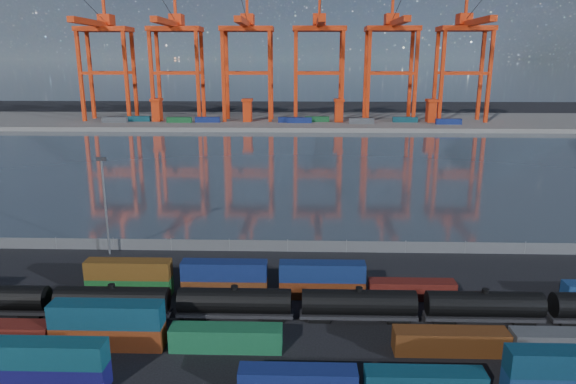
{
  "coord_description": "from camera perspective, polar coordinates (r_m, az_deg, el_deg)",
  "views": [
    {
      "loc": [
        2.46,
        -54.23,
        31.84
      ],
      "look_at": [
        0.0,
        30.0,
        10.0
      ],
      "focal_mm": 32.0,
      "sensor_mm": 36.0,
      "label": 1
    }
  ],
  "objects": [
    {
      "name": "harbor_water",
      "position": [
        162.4,
        0.78,
        3.23
      ],
      "size": [
        700.0,
        700.0,
        0.0
      ],
      "primitive_type": "plane",
      "color": "#2E3943",
      "rests_on": "ground"
    },
    {
      "name": "yard_light_mast",
      "position": [
        89.43,
        -19.67,
        -0.94
      ],
      "size": [
        1.6,
        0.4,
        16.6
      ],
      "color": "slate",
      "rests_on": "ground"
    },
    {
      "name": "far_quay",
      "position": [
        266.03,
        1.14,
        7.87
      ],
      "size": [
        700.0,
        70.0,
        2.0
      ],
      "primitive_type": "cube",
      "color": "#514F4C",
      "rests_on": "ground"
    },
    {
      "name": "container_row_north",
      "position": [
        71.75,
        -2.31,
        -10.01
      ],
      "size": [
        140.92,
        2.38,
        5.08
      ],
      "color": "navy",
      "rests_on": "ground"
    },
    {
      "name": "straddle_carriers",
      "position": [
        255.41,
        0.56,
        9.13
      ],
      "size": [
        140.0,
        7.0,
        11.1
      ],
      "color": "red",
      "rests_on": "far_quay"
    },
    {
      "name": "container_row_mid",
      "position": [
        59.89,
        -1.17,
        -15.75
      ],
      "size": [
        142.13,
        2.57,
        5.48
      ],
      "color": "#3F4345",
      "rests_on": "ground"
    },
    {
      "name": "waterfront_fence",
      "position": [
        87.85,
        -0.04,
        -6.02
      ],
      "size": [
        160.12,
        0.12,
        2.2
      ],
      "color": "#595B5E",
      "rests_on": "ground"
    },
    {
      "name": "gantry_cranes",
      "position": [
        257.81,
        -0.56,
        16.52
      ],
      "size": [
        200.59,
        49.14,
        66.54
      ],
      "color": "red",
      "rests_on": "ground"
    },
    {
      "name": "ground",
      "position": [
        62.93,
        -0.83,
        -15.87
      ],
      "size": [
        700.0,
        700.0,
        0.0
      ],
      "primitive_type": "plane",
      "color": "black",
      "rests_on": "ground"
    },
    {
      "name": "container_row_south",
      "position": [
        54.16,
        -9.03,
        -19.23
      ],
      "size": [
        125.81,
        2.38,
        5.07
      ],
      "color": "#474A4D",
      "rests_on": "ground"
    },
    {
      "name": "tanker_string",
      "position": [
        66.04,
        7.84,
        -12.23
      ],
      "size": [
        107.66,
        3.15,
        4.51
      ],
      "color": "black",
      "rests_on": "ground"
    },
    {
      "name": "quay_containers",
      "position": [
        251.67,
        -1.41,
        8.02
      ],
      "size": [
        172.58,
        10.99,
        2.6
      ],
      "color": "navy",
      "rests_on": "far_quay"
    }
  ]
}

